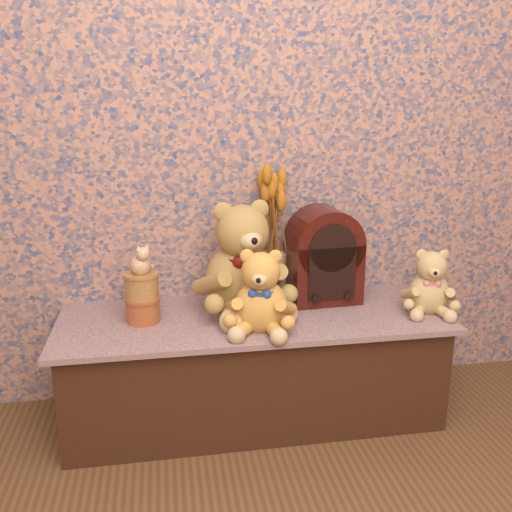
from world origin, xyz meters
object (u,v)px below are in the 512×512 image
(cathedral_radio, at_px, (323,254))
(ceramic_vase, at_px, (273,275))
(teddy_small, at_px, (430,278))
(cat_figurine, at_px, (140,258))
(teddy_medium, at_px, (261,286))
(teddy_large, at_px, (241,252))
(biscuit_tin_lower, at_px, (143,310))

(cathedral_radio, height_order, ceramic_vase, cathedral_radio)
(teddy_small, height_order, cat_figurine, cat_figurine)
(teddy_medium, relative_size, cat_figurine, 2.66)
(cathedral_radio, bearing_deg, teddy_small, -30.67)
(teddy_large, bearing_deg, teddy_small, -22.87)
(teddy_small, bearing_deg, teddy_large, -175.39)
(teddy_small, xyz_separation_m, biscuit_tin_lower, (-1.05, 0.07, -0.09))
(ceramic_vase, distance_m, cat_figurine, 0.56)
(teddy_large, height_order, ceramic_vase, teddy_large)
(teddy_small, distance_m, cat_figurine, 1.06)
(teddy_small, bearing_deg, cat_figurine, -168.52)
(teddy_medium, relative_size, cathedral_radio, 0.82)
(ceramic_vase, height_order, cat_figurine, cat_figurine)
(teddy_large, xyz_separation_m, biscuit_tin_lower, (-0.36, -0.06, -0.18))
(teddy_small, distance_m, cathedral_radio, 0.40)
(cathedral_radio, relative_size, biscuit_tin_lower, 3.09)
(teddy_medium, distance_m, cat_figurine, 0.43)
(ceramic_vase, relative_size, cat_figurine, 1.58)
(cathedral_radio, distance_m, cat_figurine, 0.70)
(teddy_large, distance_m, biscuit_tin_lower, 0.41)
(cat_figurine, bearing_deg, cathedral_radio, -15.48)
(teddy_small, relative_size, biscuit_tin_lower, 2.15)
(cathedral_radio, bearing_deg, ceramic_vase, 155.87)
(teddy_small, bearing_deg, cathedral_radio, 168.17)
(teddy_medium, relative_size, ceramic_vase, 1.69)
(teddy_large, xyz_separation_m, teddy_medium, (0.04, -0.19, -0.07))
(ceramic_vase, distance_m, biscuit_tin_lower, 0.54)
(teddy_large, relative_size, ceramic_vase, 2.48)
(teddy_large, relative_size, teddy_medium, 1.47)
(cathedral_radio, relative_size, cat_figurine, 3.24)
(teddy_medium, xyz_separation_m, cathedral_radio, (0.29, 0.24, 0.03))
(teddy_medium, xyz_separation_m, ceramic_vase, (0.11, 0.31, -0.06))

